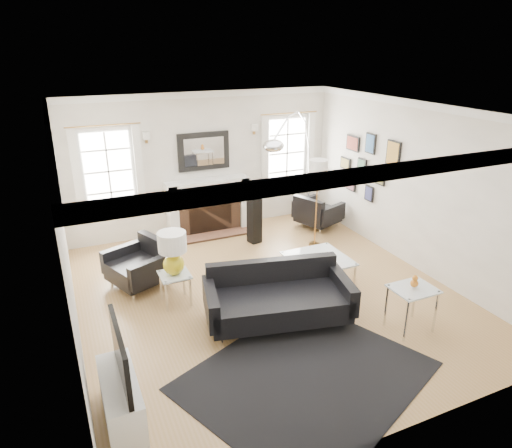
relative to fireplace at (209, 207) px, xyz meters
name	(u,v)px	position (x,y,z in m)	size (l,w,h in m)	color
floor	(267,294)	(0.00, -2.79, -0.54)	(6.00, 6.00, 0.00)	#A37944
back_wall	(204,163)	(0.00, 0.21, 0.86)	(5.50, 0.04, 2.80)	white
front_wall	(411,314)	(0.00, -5.79, 0.86)	(5.50, 0.04, 2.80)	white
left_wall	(64,240)	(-2.75, -2.79, 0.86)	(0.04, 6.00, 2.80)	white
right_wall	(415,187)	(2.75, -2.79, 0.86)	(0.04, 6.00, 2.80)	white
ceiling	(268,111)	(0.00, -2.79, 2.26)	(5.50, 6.00, 0.02)	white
crown_molding	(268,116)	(0.00, -2.79, 2.20)	(5.50, 6.00, 0.12)	white
fireplace	(209,207)	(0.00, 0.00, 0.00)	(1.70, 0.69, 1.11)	white
mantel_mirror	(204,151)	(0.00, 0.16, 1.11)	(1.05, 0.07, 0.75)	black
window_left	(108,171)	(-1.85, 0.16, 0.92)	(1.24, 0.15, 1.62)	white
window_right	(287,153)	(1.85, 0.16, 0.92)	(1.24, 0.15, 1.62)	white
gallery_wall	(367,162)	(2.72, -1.50, 0.99)	(0.04, 1.73, 1.29)	black
tv_unit	(121,393)	(-2.44, -4.49, -0.21)	(0.35, 1.00, 1.09)	white
area_rug	(307,376)	(-0.38, -4.70, -0.54)	(2.62, 2.19, 0.01)	black
sofa	(277,298)	(-0.17, -3.49, -0.19)	(2.14, 1.31, 0.65)	black
armchair_left	(141,265)	(-1.71, -1.70, -0.20)	(1.08, 1.14, 0.61)	black
armchair_right	(316,213)	(2.15, -0.69, -0.22)	(1.00, 1.06, 0.58)	black
coffee_table	(318,260)	(0.94, -2.75, -0.16)	(0.94, 0.94, 0.42)	silver
side_table_left	(175,280)	(-1.36, -2.47, -0.16)	(0.44, 0.44, 0.48)	silver
nesting_table	(412,296)	(1.38, -4.42, -0.04)	(0.57, 0.48, 0.63)	silver
gourd_lamp	(173,251)	(-1.36, -2.47, 0.32)	(0.41, 0.41, 0.66)	gold
orange_vase	(414,282)	(1.38, -4.42, 0.18)	(0.11, 0.11, 0.17)	orange
arc_floor_lamp	(293,169)	(1.45, -0.88, 0.84)	(1.81, 1.67, 2.56)	white
stick_floor_lamp	(318,172)	(1.63, -1.50, 0.92)	(0.34, 0.34, 1.69)	#A9793A
speaker_tower	(254,216)	(0.63, -0.88, 0.00)	(0.22, 0.22, 1.09)	black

